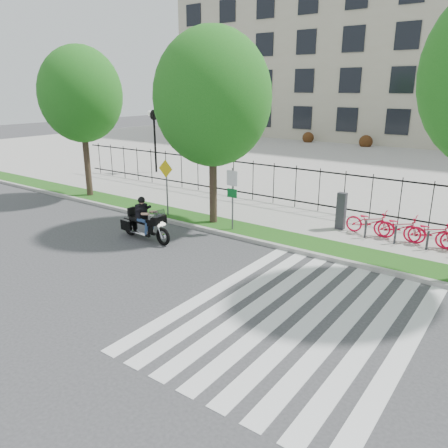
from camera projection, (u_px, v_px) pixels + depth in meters
The scene contains 13 objects.
ground at pixel (161, 272), 13.95m from camera, with size 120.00×120.00×0.00m, color #363538.
curb at pixel (234, 236), 17.09m from camera, with size 60.00×0.20×0.15m, color #9C9A93.
grass_verge at pixel (246, 231), 17.75m from camera, with size 60.00×1.50×0.15m, color #1A5114.
sidewalk at pixel (277, 217), 19.68m from camera, with size 60.00×3.50×0.15m, color #999690.
plaza at pixel (391, 164), 33.22m from camera, with size 80.00×34.00×0.10m, color #999690.
crosswalk_stripes at pixel (297, 316), 11.24m from camera, with size 5.70×8.00×0.01m, color silver, non-canonical shape.
iron_fence at pixel (296, 186), 20.70m from camera, with size 30.00×0.06×2.00m, color black, non-canonical shape.
lamp_post_left at pixel (154, 126), 28.99m from camera, with size 1.06×0.70×4.25m.
street_tree_0 at pixel (81, 95), 21.80m from camera, with size 4.13×4.13×7.53m.
street_tree_1 at pixel (212, 98), 17.14m from camera, with size 4.68×4.68×7.80m.
sign_pole_regulatory at pixel (232, 191), 17.21m from camera, with size 0.50×0.09×2.50m.
sign_pole_warning at pixel (166, 180), 19.21m from camera, with size 0.78×0.09×2.49m.
motorcycle_rider at pixel (145, 223), 16.72m from camera, with size 2.64×0.80×2.04m.
Camera 1 is at (9.20, -9.20, 5.65)m, focal length 35.00 mm.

